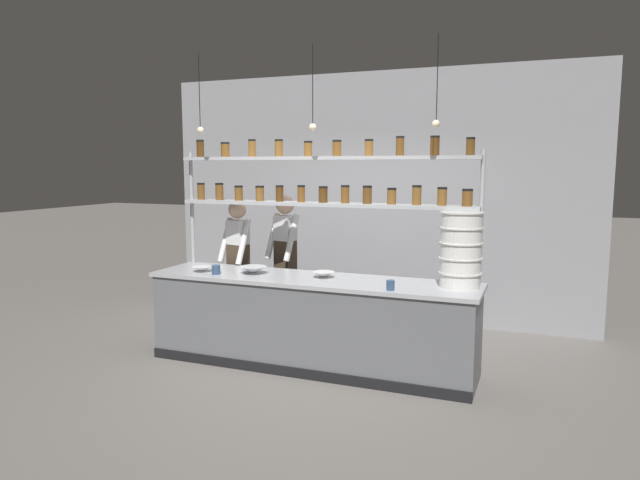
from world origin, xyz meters
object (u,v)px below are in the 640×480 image
(spice_shelf_unit, at_px, (323,185))
(prep_bowl_near_left, at_px, (202,269))
(serving_cup_by_board, at_px, (216,270))
(serving_cup_front, at_px, (390,285))
(prep_bowl_center_back, at_px, (323,275))
(chef_left, at_px, (238,260))
(container_stack, at_px, (461,250))
(chef_center, at_px, (285,257))
(prep_bowl_center_front, at_px, (253,270))

(spice_shelf_unit, bearing_deg, prep_bowl_near_left, -159.67)
(prep_bowl_near_left, height_order, serving_cup_by_board, serving_cup_by_board)
(serving_cup_by_board, bearing_deg, serving_cup_front, -2.40)
(prep_bowl_center_back, bearing_deg, chef_left, 158.65)
(container_stack, distance_m, serving_cup_by_board, 2.48)
(chef_left, xyz_separation_m, serving_cup_front, (2.04, -0.81, 0.02))
(container_stack, relative_size, prep_bowl_center_back, 3.18)
(prep_bowl_center_back, bearing_deg, container_stack, 1.83)
(chef_center, xyz_separation_m, container_stack, (2.11, -0.68, 0.29))
(container_stack, xyz_separation_m, prep_bowl_center_back, (-1.34, -0.04, -0.32))
(chef_center, xyz_separation_m, prep_bowl_center_front, (0.00, -0.79, -0.03))
(prep_bowl_center_back, bearing_deg, prep_bowl_center_front, -174.67)
(chef_left, xyz_separation_m, prep_bowl_center_front, (0.50, -0.56, 0.02))
(spice_shelf_unit, xyz_separation_m, container_stack, (1.46, -0.23, -0.57))
(container_stack, height_order, prep_bowl_center_front, container_stack)
(chef_center, height_order, prep_bowl_center_front, chef_center)
(prep_bowl_near_left, distance_m, serving_cup_front, 2.11)
(chef_left, bearing_deg, serving_cup_front, -7.27)
(spice_shelf_unit, bearing_deg, prep_bowl_center_back, -67.80)
(prep_bowl_near_left, relative_size, serving_cup_front, 2.21)
(prep_bowl_center_back, distance_m, serving_cup_front, 0.84)
(spice_shelf_unit, xyz_separation_m, prep_bowl_center_front, (-0.65, -0.35, -0.88))
(spice_shelf_unit, bearing_deg, chef_center, 145.55)
(prep_bowl_center_back, bearing_deg, prep_bowl_near_left, -172.63)
(chef_left, relative_size, chef_center, 0.97)
(serving_cup_front, bearing_deg, spice_shelf_unit, 146.10)
(prep_bowl_center_back, bearing_deg, spice_shelf_unit, 112.20)
(serving_cup_front, bearing_deg, chef_left, 158.25)
(chef_left, distance_m, serving_cup_front, 2.20)
(chef_center, distance_m, serving_cup_front, 1.86)
(prep_bowl_near_left, bearing_deg, serving_cup_front, -4.04)
(prep_bowl_center_front, height_order, serving_cup_by_board, serving_cup_by_board)
(container_stack, bearing_deg, prep_bowl_center_front, -176.90)
(chef_left, height_order, container_stack, chef_left)
(prep_bowl_center_back, height_order, serving_cup_by_board, serving_cup_by_board)
(chef_center, height_order, prep_bowl_center_back, chef_center)
(spice_shelf_unit, relative_size, container_stack, 4.66)
(spice_shelf_unit, relative_size, prep_bowl_center_front, 11.73)
(container_stack, xyz_separation_m, prep_bowl_near_left, (-2.67, -0.21, -0.32))
(chef_left, relative_size, container_stack, 2.34)
(chef_left, distance_m, prep_bowl_near_left, 0.67)
(prep_bowl_center_back, xyz_separation_m, serving_cup_by_board, (-1.10, -0.24, 0.02))
(chef_left, xyz_separation_m, container_stack, (2.61, -0.45, 0.33))
(prep_bowl_near_left, bearing_deg, chef_center, 57.77)
(spice_shelf_unit, relative_size, serving_cup_by_board, 33.71)
(chef_center, bearing_deg, serving_cup_front, -18.19)
(chef_left, relative_size, prep_bowl_near_left, 8.13)
(chef_center, xyz_separation_m, serving_cup_by_board, (-0.34, -0.96, -0.01))
(spice_shelf_unit, height_order, container_stack, spice_shelf_unit)
(chef_center, distance_m, prep_bowl_center_front, 0.79)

